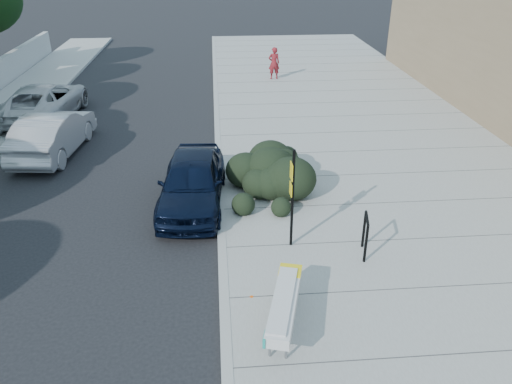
# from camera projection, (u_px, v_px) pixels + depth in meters

# --- Properties ---
(ground) EXTENTS (120.00, 120.00, 0.00)m
(ground) POSITION_uv_depth(u_px,v_px,m) (222.00, 253.00, 12.75)
(ground) COLOR black
(ground) RESTS_ON ground
(sidewalk_near) EXTENTS (11.20, 50.00, 0.15)m
(sidewalk_near) POSITION_uv_depth(u_px,v_px,m) (378.00, 163.00, 17.56)
(sidewalk_near) COLOR gray
(sidewalk_near) RESTS_ON ground
(curb_near) EXTENTS (0.22, 50.00, 0.17)m
(curb_near) POSITION_uv_depth(u_px,v_px,m) (219.00, 169.00, 17.14)
(curb_near) COLOR #9E9E99
(curb_near) RESTS_ON ground
(bench) EXTENTS (1.08, 2.37, 0.70)m
(bench) POSITION_uv_depth(u_px,v_px,m) (284.00, 303.00, 9.91)
(bench) COLOR gray
(bench) RESTS_ON sidewalk_near
(bike_rack) EXTENTS (0.20, 0.71, 1.06)m
(bike_rack) POSITION_uv_depth(u_px,v_px,m) (365.00, 232.00, 12.15)
(bike_rack) COLOR black
(bike_rack) RESTS_ON sidewalk_near
(sign_post) EXTENTS (0.10, 0.30, 2.63)m
(sign_post) POSITION_uv_depth(u_px,v_px,m) (292.00, 193.00, 12.13)
(sign_post) COLOR black
(sign_post) RESTS_ON sidewalk_near
(hedge) EXTENTS (2.17, 3.96, 1.44)m
(hedge) POSITION_uv_depth(u_px,v_px,m) (268.00, 165.00, 15.47)
(hedge) COLOR black
(hedge) RESTS_ON sidewalk_near
(sedan_navy) EXTENTS (2.13, 4.65, 1.55)m
(sedan_navy) POSITION_uv_depth(u_px,v_px,m) (192.00, 181.00, 14.68)
(sedan_navy) COLOR black
(sedan_navy) RESTS_ON ground
(wagon_silver) EXTENTS (2.16, 4.92, 1.57)m
(wagon_silver) POSITION_uv_depth(u_px,v_px,m) (53.00, 133.00, 18.21)
(wagon_silver) COLOR #9F9EA3
(wagon_silver) RESTS_ON ground
(suv_silver) EXTENTS (3.00, 5.83, 1.57)m
(suv_silver) POSITION_uv_depth(u_px,v_px,m) (44.00, 101.00, 21.71)
(suv_silver) COLOR #A7A9AC
(suv_silver) RESTS_ON ground
(pedestrian) EXTENTS (0.67, 0.47, 1.72)m
(pedestrian) POSITION_uv_depth(u_px,v_px,m) (274.00, 63.00, 27.26)
(pedestrian) COLOR maroon
(pedestrian) RESTS_ON sidewalk_near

